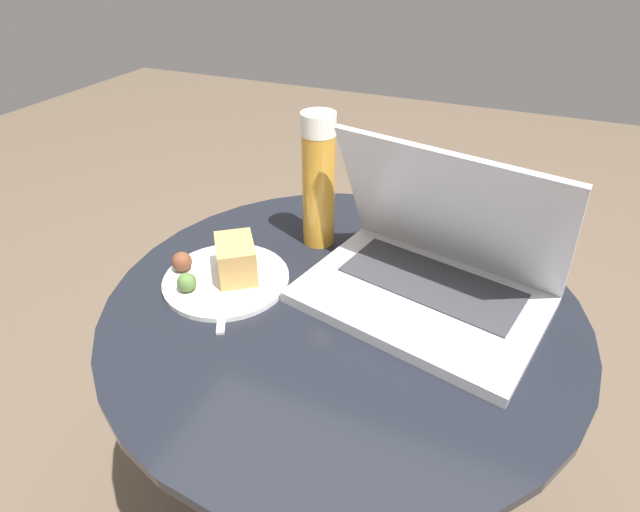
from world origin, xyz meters
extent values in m
plane|color=brown|center=(0.00, 0.00, 0.00)|extent=(6.00, 6.00, 0.00)
cylinder|color=#515156|center=(0.00, 0.00, 0.01)|extent=(0.40, 0.40, 0.01)
cylinder|color=#515156|center=(0.00, 0.00, 0.28)|extent=(0.09, 0.09, 0.52)
cylinder|color=black|center=(0.00, 0.00, 0.55)|extent=(0.74, 0.74, 0.02)
cube|color=silver|center=(0.11, 0.04, 0.57)|extent=(0.40, 0.32, 0.02)
cube|color=#333338|center=(0.12, 0.07, 0.58)|extent=(0.30, 0.18, 0.00)
cube|color=silver|center=(0.13, 0.11, 0.69)|extent=(0.37, 0.19, 0.23)
cube|color=black|center=(0.13, 0.11, 0.69)|extent=(0.34, 0.16, 0.20)
cylinder|color=gold|center=(-0.10, 0.15, 0.66)|extent=(0.06, 0.06, 0.21)
cylinder|color=white|center=(-0.10, 0.15, 0.78)|extent=(0.06, 0.06, 0.04)
cylinder|color=silver|center=(-0.19, -0.03, 0.56)|extent=(0.21, 0.21, 0.01)
cube|color=tan|center=(-0.18, -0.02, 0.60)|extent=(0.10, 0.10, 0.06)
sphere|color=#4C6B33|center=(-0.23, -0.09, 0.58)|extent=(0.03, 0.03, 0.03)
sphere|color=brown|center=(-0.27, -0.04, 0.58)|extent=(0.03, 0.03, 0.03)
cube|color=silver|center=(-0.16, -0.09, 0.56)|extent=(0.07, 0.11, 0.00)
cube|color=silver|center=(-0.20, -0.02, 0.56)|extent=(0.05, 0.06, 0.00)
camera|label=1|loc=(0.21, -0.58, 1.05)|focal=28.00mm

